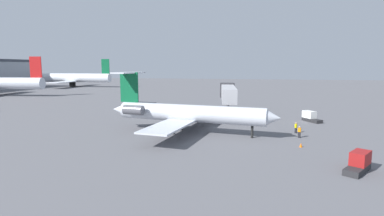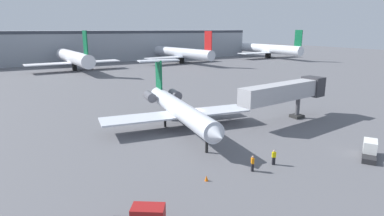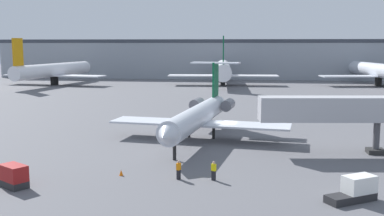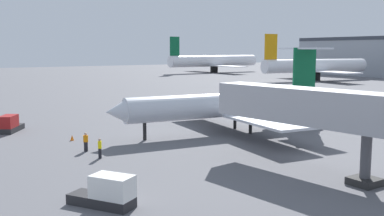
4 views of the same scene
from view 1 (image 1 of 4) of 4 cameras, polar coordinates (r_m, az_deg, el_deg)
ground_plane at (r=49.86m, az=-1.45°, el=-3.90°), size 400.00×400.00×0.10m
regional_jet at (r=46.11m, az=-1.49°, el=-0.86°), size 22.53×27.08×9.20m
jet_bridge at (r=61.80m, az=6.83°, el=2.85°), size 17.89×5.08×6.46m
ground_crew_marshaller at (r=48.70m, az=19.03°, el=-3.52°), size 0.47×0.41×1.69m
ground_crew_loader at (r=45.75m, az=19.62°, el=-4.27°), size 0.41×0.47×1.69m
baggage_tug_lead at (r=33.85m, az=29.00°, el=-9.04°), size 4.12×3.33×1.90m
baggage_tug_trailing at (r=59.99m, az=21.47°, el=-1.58°), size 4.14×3.30×1.90m
traffic_cone_near at (r=40.69m, az=19.87°, el=-6.60°), size 0.36×0.36×0.55m
parked_airliner_east_end at (r=162.41m, az=-21.65°, el=5.30°), size 33.94×40.33×13.69m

